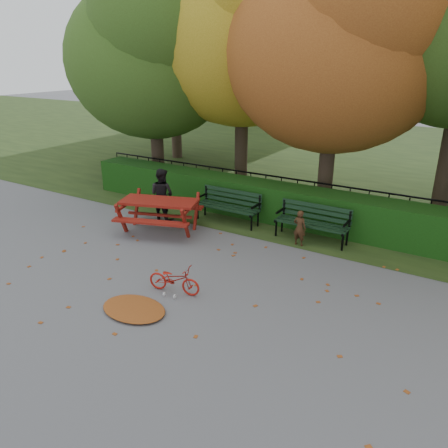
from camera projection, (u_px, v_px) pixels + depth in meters
The scene contains 17 objects.
ground at pixel (188, 291), 8.46m from camera, with size 90.00×90.00×0.00m, color slate.
grass_strip at pixel (372, 157), 19.59m from camera, with size 90.00×90.00×0.00m, color #203114.
building_left at pixel (298, 7), 30.82m from camera, with size 10.00×7.00×15.00m, color #A79D86.
hedge at pixel (285, 204), 11.86m from camera, with size 13.00×0.90×1.00m, color black.
iron_fence at pixel (297, 195), 12.48m from camera, with size 14.00×0.04×1.02m.
tree_a at pixel (155, 47), 13.80m from camera, with size 5.88×5.60×7.48m.
tree_b at pixel (249, 15), 13.07m from camera, with size 6.72×6.40×8.79m.
tree_c at pixel (348, 32), 11.05m from camera, with size 6.30×6.00×8.00m.
tree_f at pixel (175, 17), 17.24m from camera, with size 6.93×6.60×9.19m.
bench_left at pixel (229, 204), 11.85m from camera, with size 1.80×0.57×0.88m.
bench_right at pixel (313, 220), 10.68m from camera, with size 1.80×0.57×0.88m.
picnic_table at pixel (159, 207), 11.18m from camera, with size 2.34×2.11×0.94m.
leaf_pile at pixel (134, 309), 7.81m from camera, with size 1.26×0.87×0.09m, color maroon.
leaf_scatter at pixel (197, 285), 8.70m from camera, with size 9.00×5.70×0.01m, color maroon, non-canonical shape.
child at pixel (300, 228), 10.38m from camera, with size 0.32×0.21×0.89m, color #3A2212.
adult at pixel (162, 194), 11.95m from camera, with size 0.70×0.55×1.45m, color black.
bicycle at pixel (174, 279), 8.34m from camera, with size 0.37×1.06×0.56m, color #AC190F.
Camera 1 is at (4.47, -5.96, 4.27)m, focal length 35.00 mm.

